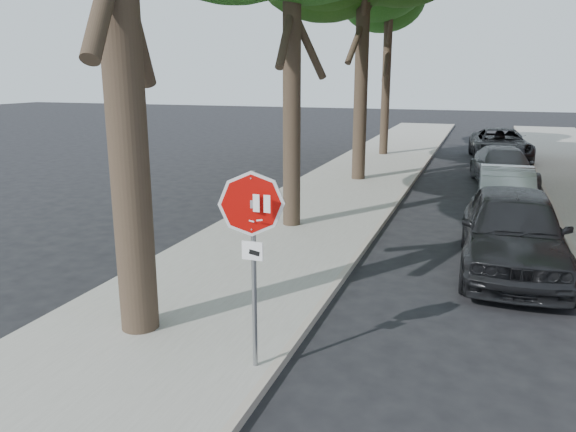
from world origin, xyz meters
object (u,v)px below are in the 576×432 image
(car_d, at_px, (500,145))
(car_c, at_px, (503,167))
(stop_sign, at_px, (253,233))
(car_a, at_px, (513,230))
(car_b, at_px, (506,192))

(car_d, bearing_deg, car_c, -95.68)
(stop_sign, bearing_deg, car_d, 81.18)
(car_a, xyz_separation_m, car_d, (0.00, 15.77, -0.10))
(car_b, height_order, car_d, car_d)
(car_a, xyz_separation_m, car_b, (0.00, 4.79, -0.16))
(car_c, xyz_separation_m, car_d, (0.00, 6.32, 0.06))
(stop_sign, xyz_separation_m, car_b, (3.30, 10.29, -1.27))
(car_a, distance_m, car_c, 9.45)
(car_b, xyz_separation_m, car_c, (0.00, 4.66, -0.00))
(stop_sign, bearing_deg, car_a, 59.03)
(car_b, bearing_deg, car_c, 88.68)
(car_a, height_order, car_b, car_a)
(car_a, height_order, car_c, car_a)
(car_b, bearing_deg, car_d, 88.68)
(stop_sign, distance_m, car_d, 21.56)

